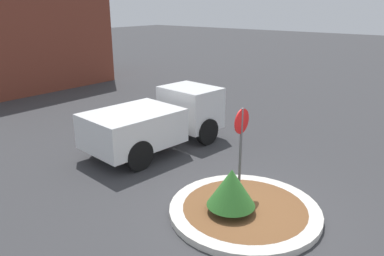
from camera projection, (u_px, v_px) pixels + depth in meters
The scene contains 6 objects.
ground_plane at pixel (244, 213), 9.22m from camera, with size 120.00×120.00×0.00m, color #38383A.
traffic_island at pixel (244, 210), 9.19m from camera, with size 3.70×3.70×0.17m.
stop_sign at pixel (241, 137), 9.54m from camera, with size 0.65×0.07×2.44m.
island_shrub at pixel (231, 187), 8.79m from camera, with size 1.16×1.16×1.10m.
utility_truck at pixel (158, 120), 13.07m from camera, with size 5.23×2.66×1.95m.
storefront_building at pixel (1, 27), 21.63m from camera, with size 11.28×6.07×7.25m.
Camera 1 is at (-7.12, -4.02, 4.92)m, focal length 35.00 mm.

